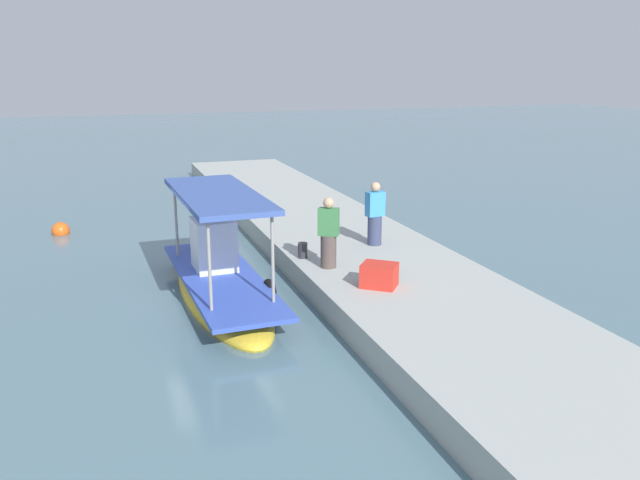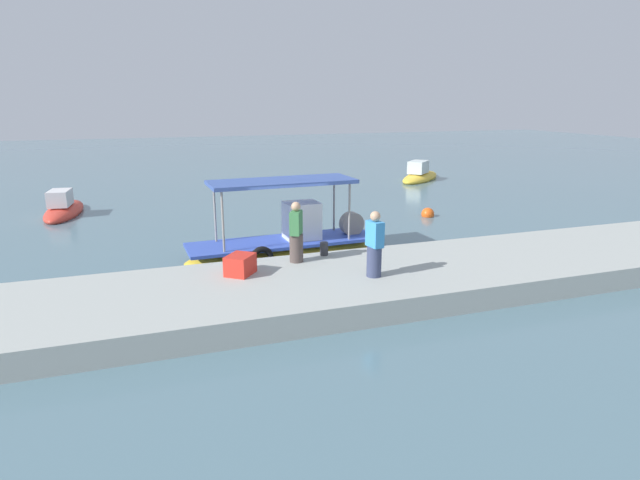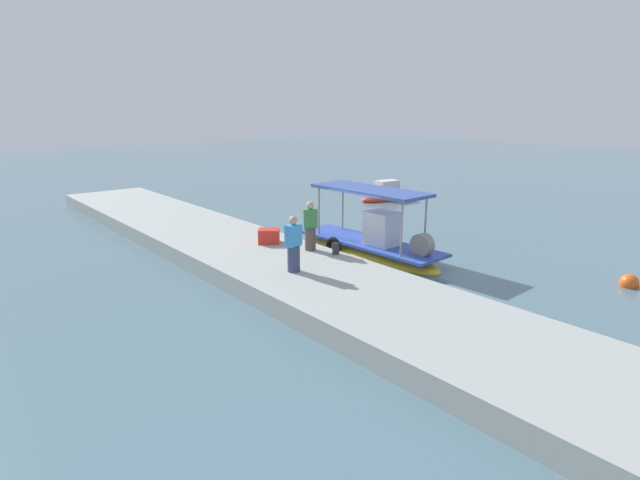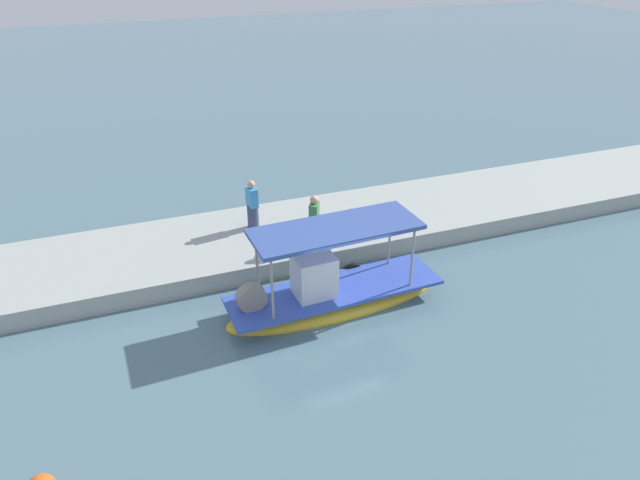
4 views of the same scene
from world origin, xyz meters
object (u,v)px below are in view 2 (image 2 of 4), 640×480
Objects in this scene: main_fishing_boat at (286,244)px; marker_buoy at (428,214)px; mooring_bollard at (324,249)px; moored_boat_mid at (420,176)px; fisherman_by_crate at (296,235)px; cargo_crate at (240,265)px; fisherman_near_bollard at (374,247)px; moored_boat_near at (64,210)px.

main_fishing_boat is 8.47m from marker_buoy.
moored_boat_mid is at bearing 52.46° from mooring_bollard.
fisherman_by_crate is 1.87m from cargo_crate.
mooring_bollard is 0.08× the size of moored_boat_mid.
moored_boat_mid reaches higher than marker_buoy.
main_fishing_boat is 1.36× the size of moored_boat_mid.
fisherman_by_crate reaches higher than cargo_crate.
fisherman_near_bollard is at bearing -128.03° from marker_buoy.
cargo_crate is (-1.70, -0.58, -0.51)m from fisherman_by_crate.
fisherman_by_crate is 4.37× the size of mooring_bollard.
fisherman_by_crate is 0.37× the size of moored_boat_near.
moored_boat_mid reaches higher than moored_boat_near.
mooring_bollard is at bearing -76.41° from main_fishing_boat.
fisherman_near_bollard is at bearing -122.73° from moored_boat_mid.
fisherman_near_bollard is 4.38× the size of mooring_bollard.
marker_buoy is at bearing -20.69° from moored_boat_near.
main_fishing_boat is 3.81m from cargo_crate.
moored_boat_near is (-8.28, 11.80, -0.59)m from mooring_bollard.
cargo_crate is (-3.22, 1.28, -0.52)m from fisherman_near_bollard.
mooring_bollard is 0.08× the size of moored_boat_near.
mooring_bollard is at bearing 104.64° from fisherman_near_bollard.
moored_boat_near is at bearing 125.05° from mooring_bollard.
moored_boat_mid is (12.22, 15.90, -0.57)m from mooring_bollard.
moored_boat_mid is at bearing 47.05° from main_fishing_boat.
marker_buoy is at bearing 26.84° from main_fishing_boat.
main_fishing_boat is at bearing -153.16° from marker_buoy.
moored_boat_near is at bearing 122.29° from fisherman_near_bollard.
main_fishing_boat reaches higher than moored_boat_near.
fisherman_near_bollard is at bearing -75.36° from mooring_bollard.
main_fishing_boat reaches higher than fisherman_by_crate.
fisherman_near_bollard is at bearing -75.88° from main_fishing_boat.
cargo_crate reaches higher than mooring_bollard.
fisherman_by_crate is (-0.41, -2.55, 0.97)m from main_fishing_boat.
fisherman_by_crate is (-1.52, 1.86, -0.00)m from fisherman_near_bollard.
fisherman_near_bollard reaches higher than mooring_bollard.
main_fishing_boat is 12.34m from moored_boat_near.
marker_buoy is (7.02, 6.03, -0.69)m from mooring_bollard.
fisherman_near_bollard is 10.54m from marker_buoy.
fisherman_by_crate reaches higher than moored_boat_mid.
main_fishing_boat is 1.40× the size of moored_boat_near.
main_fishing_boat is at bearing -132.95° from moored_boat_mid.
cargo_crate is 1.32× the size of marker_buoy.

